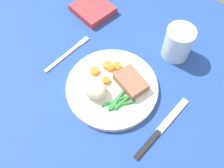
{
  "coord_description": "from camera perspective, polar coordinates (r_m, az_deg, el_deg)",
  "views": [
    {
      "loc": [
        23.33,
        -28.59,
        61.81
      ],
      "look_at": [
        0.54,
        -3.68,
        4.6
      ],
      "focal_mm": 41.34,
      "sensor_mm": 36.0,
      "label": 1
    }
  ],
  "objects": [
    {
      "name": "dining_table",
      "position": [
        0.71,
        1.68,
        0.66
      ],
      "size": [
        120.0,
        90.0,
        2.0
      ],
      "color": "#234793",
      "rests_on": "ground"
    },
    {
      "name": "dinner_plate",
      "position": [
        0.68,
        0.0,
        -0.77
      ],
      "size": [
        24.19,
        24.19,
        1.6
      ],
      "primitive_type": "cylinder",
      "color": "white",
      "rests_on": "dining_table"
    },
    {
      "name": "meat_portion",
      "position": [
        0.67,
        4.28,
        0.55
      ],
      "size": [
        9.35,
        7.34,
        2.48
      ],
      "primitive_type": "cube",
      "rotation": [
        0.0,
        0.0,
        -0.21
      ],
      "color": "#936047",
      "rests_on": "dinner_plate"
    },
    {
      "name": "mashed_potatoes",
      "position": [
        0.65,
        -4.02,
        -0.83
      ],
      "size": [
        7.31,
        5.38,
        4.19
      ],
      "primitive_type": "ellipsoid",
      "color": "beige",
      "rests_on": "dinner_plate"
    },
    {
      "name": "carrot_slices",
      "position": [
        0.69,
        -1.24,
        3.21
      ],
      "size": [
        6.53,
        7.81,
        1.27
      ],
      "color": "orange",
      "rests_on": "dinner_plate"
    },
    {
      "name": "green_beans",
      "position": [
        0.65,
        1.84,
        -3.45
      ],
      "size": [
        6.02,
        9.94,
        0.81
      ],
      "color": "#2D8C38",
      "rests_on": "dinner_plate"
    },
    {
      "name": "fork",
      "position": [
        0.76,
        -9.88,
        6.56
      ],
      "size": [
        1.44,
        16.6,
        0.4
      ],
      "rotation": [
        0.0,
        0.0,
        -0.02
      ],
      "color": "silver",
      "rests_on": "dining_table"
    },
    {
      "name": "knife",
      "position": [
        0.65,
        10.78,
        -9.74
      ],
      "size": [
        1.7,
        20.5,
        0.64
      ],
      "rotation": [
        0.0,
        0.0,
        -0.03
      ],
      "color": "black",
      "rests_on": "dining_table"
    },
    {
      "name": "water_glass",
      "position": [
        0.74,
        14.28,
        8.45
      ],
      "size": [
        7.83,
        7.83,
        9.51
      ],
      "color": "silver",
      "rests_on": "dining_table"
    },
    {
      "name": "napkin",
      "position": [
        0.86,
        -4.26,
        16.23
      ],
      "size": [
        12.52,
        11.61,
        2.22
      ],
      "primitive_type": "cube",
      "rotation": [
        0.0,
        0.0,
        -0.09
      ],
      "color": "#B2383D",
      "rests_on": "dining_table"
    }
  ]
}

